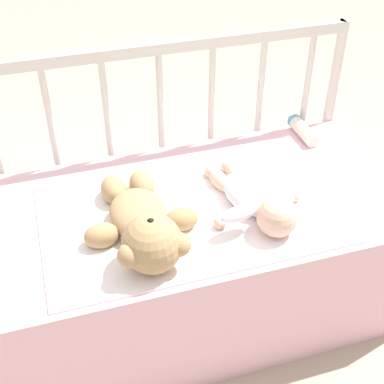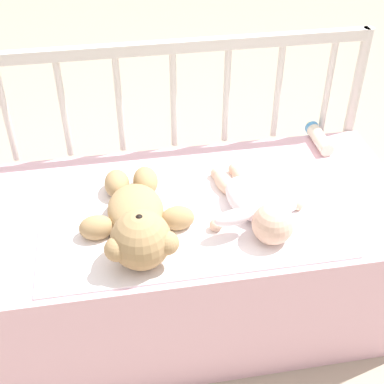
# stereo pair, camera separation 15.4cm
# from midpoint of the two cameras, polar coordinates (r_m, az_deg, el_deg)

# --- Properties ---
(ground_plane) EXTENTS (12.00, 12.00, 0.00)m
(ground_plane) POSITION_cam_midpoint_polar(r_m,az_deg,el_deg) (1.90, -2.49, -11.92)
(ground_plane) COLOR tan
(crib_mattress) EXTENTS (1.31, 0.63, 0.44)m
(crib_mattress) POSITION_cam_midpoint_polar(r_m,az_deg,el_deg) (1.74, -2.69, -7.19)
(crib_mattress) COLOR #EDB7C6
(crib_mattress) RESTS_ON ground_plane
(crib_rail) EXTENTS (1.31, 0.04, 0.82)m
(crib_rail) POSITION_cam_midpoint_polar(r_m,az_deg,el_deg) (1.79, -5.86, 8.47)
(crib_rail) COLOR beige
(crib_rail) RESTS_ON ground_plane
(blanket) EXTENTS (0.85, 0.53, 0.01)m
(blanket) POSITION_cam_midpoint_polar(r_m,az_deg,el_deg) (1.56, -3.16, -2.29)
(blanket) COLOR white
(blanket) RESTS_ON crib_mattress
(teddy_bear) EXTENTS (0.32, 0.44, 0.16)m
(teddy_bear) POSITION_cam_midpoint_polar(r_m,az_deg,el_deg) (1.44, -8.26, -3.62)
(teddy_bear) COLOR tan
(teddy_bear) RESTS_ON crib_mattress
(baby) EXTENTS (0.30, 0.39, 0.12)m
(baby) POSITION_cam_midpoint_polar(r_m,az_deg,el_deg) (1.54, 3.98, -0.95)
(baby) COLOR white
(baby) RESTS_ON crib_mattress
(baby_bottle) EXTENTS (0.05, 0.18, 0.05)m
(baby_bottle) POSITION_cam_midpoint_polar(r_m,az_deg,el_deg) (1.92, 9.37, 6.59)
(baby_bottle) COLOR #F4E5CC
(baby_bottle) RESTS_ON crib_mattress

